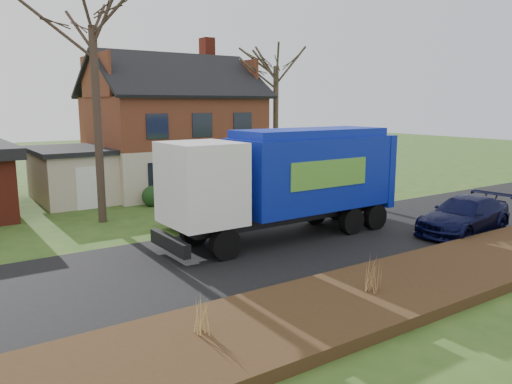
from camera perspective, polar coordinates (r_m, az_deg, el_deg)
ground at (r=18.40m, az=3.75°, el=-6.20°), size 120.00×120.00×0.00m
road at (r=18.40m, az=3.75°, el=-6.17°), size 80.00×7.00×0.02m
mulch_verge at (r=14.76m, az=16.73°, el=-10.15°), size 80.00×3.50×0.30m
main_house at (r=30.46m, az=-10.32°, el=7.79°), size 12.95×8.95×9.26m
garbage_truck at (r=19.15m, az=3.84°, el=1.83°), size 9.78×2.69×4.18m
silver_sedan at (r=21.46m, az=-4.44°, el=-1.66°), size 5.02×2.27×1.60m
navy_wagon at (r=21.74m, az=22.71°, el=-2.47°), size 5.17×2.55×1.45m
tree_front_east at (r=31.49m, az=2.32°, el=16.37°), size 3.81×3.81×10.60m
tree_back at (r=41.05m, az=-10.17°, el=14.69°), size 3.25×3.25×10.29m
grass_clump_west at (r=10.97m, az=-6.15°, el=-13.77°), size 0.32×0.26×0.84m
grass_clump_mid at (r=13.49m, az=13.23°, el=-9.16°), size 0.33×0.27×0.93m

